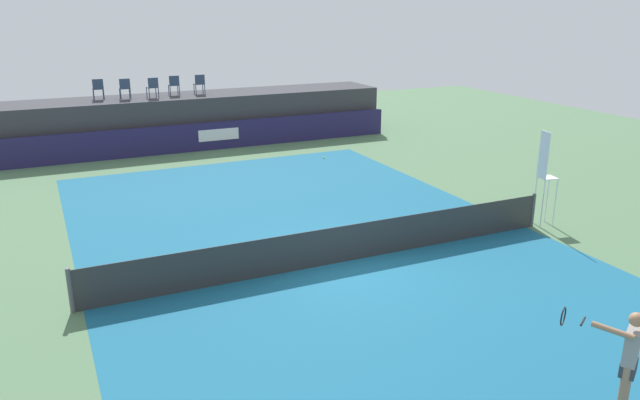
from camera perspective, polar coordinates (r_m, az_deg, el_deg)
The scene contains 15 objects.
ground_plane at distance 18.00m, azimuth -2.50°, elevation -2.32°, with size 48.00×48.00×0.00m, color #4C704C.
court_inner at distance 15.46m, azimuth 1.77°, elevation -5.77°, with size 12.00×22.00×0.00m, color #16597A.
sponsor_wall at distance 27.50m, azimuth -10.95°, elevation 5.71°, with size 18.00×0.22×1.20m.
spectator_platform at distance 29.13m, azimuth -11.90°, elevation 7.31°, with size 18.00×2.80×2.20m, color #38383D.
spectator_chair_far_left at distance 28.43m, azimuth -19.76°, elevation 9.67°, with size 0.46×0.46×0.89m.
spectator_chair_left at distance 28.23m, azimuth -17.54°, elevation 9.84°, with size 0.46×0.46×0.89m.
spectator_chair_center at distance 28.24m, azimuth -15.16°, elevation 10.04°, with size 0.48×0.48×0.89m.
spectator_chair_right at distance 28.81m, azimuth -13.30°, elevation 10.32°, with size 0.46×0.46×0.89m.
spectator_chair_far_right at distance 29.00m, azimuth -11.04°, elevation 10.51°, with size 0.46×0.46×0.89m.
umpire_chair at distance 18.66m, azimuth 20.00°, elevation 2.44°, with size 0.52×0.52×2.76m.
tennis_net at distance 15.28m, azimuth 1.79°, elevation -4.14°, with size 12.40×0.02×0.95m, color #2D2D2D.
net_post_near at distance 13.87m, azimuth -22.01°, elevation -7.75°, with size 0.10×0.10×1.00m, color #4C4C51.
net_post_far at distance 18.73m, azimuth 19.01°, elevation -0.88°, with size 0.10×0.10×1.00m, color #4C4C51.
tennis_player at distance 10.80m, azimuth 26.44°, elevation -13.07°, with size 1.10×1.01×1.77m.
tennis_ball at distance 25.74m, azimuth 0.37°, elevation 3.94°, with size 0.07×0.07×0.07m, color #D8EA33.
Camera 1 is at (-6.39, -12.66, 6.15)m, focal length 34.75 mm.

